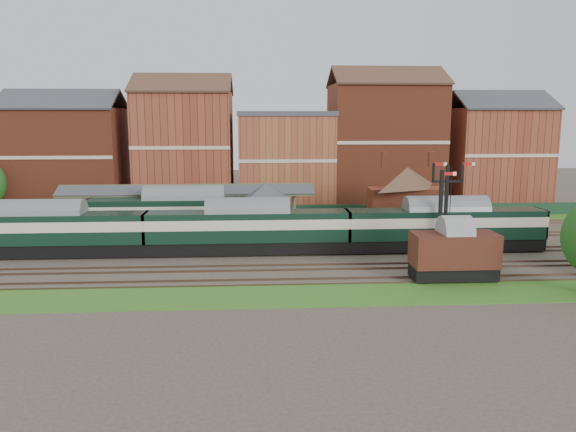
{
  "coord_description": "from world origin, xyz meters",
  "views": [
    {
      "loc": [
        -4.08,
        -48.26,
        11.92
      ],
      "look_at": [
        -1.07,
        2.0,
        3.0
      ],
      "focal_mm": 35.0,
      "sensor_mm": 36.0,
      "label": 1
    }
  ],
  "objects": [
    {
      "name": "brick_hut",
      "position": [
        5.0,
        3.25,
        1.2
      ],
      "size": [
        3.2,
        2.64,
        2.94
      ],
      "color": "brown",
      "rests_on": "ground"
    },
    {
      "name": "platform_railcar",
      "position": [
        -10.94,
        6.5,
        2.53
      ],
      "size": [
        18.87,
        2.97,
        4.35
      ],
      "color": "black",
      "rests_on": "ground"
    },
    {
      "name": "platform",
      "position": [
        -5.0,
        9.75,
        0.5
      ],
      "size": [
        55.0,
        3.4,
        1.0
      ],
      "primitive_type": "cube",
      "color": "#2D2D2D",
      "rests_on": "ground"
    },
    {
      "name": "town_backdrop",
      "position": [
        -0.18,
        25.0,
        7.0
      ],
      "size": [
        69.0,
        10.0,
        16.0
      ],
      "color": "brown",
      "rests_on": "ground"
    },
    {
      "name": "semaphore_siding",
      "position": [
        10.02,
        -7.0,
        4.16
      ],
      "size": [
        1.23,
        0.25,
        8.0
      ],
      "color": "black",
      "rests_on": "ground"
    },
    {
      "name": "semaphore_bracket",
      "position": [
        12.04,
        -2.5,
        4.63
      ],
      "size": [
        3.6,
        0.25,
        8.18
      ],
      "color": "black",
      "rests_on": "ground"
    },
    {
      "name": "dmu_train",
      "position": [
        -4.72,
        0.0,
        2.38
      ],
      "size": [
        52.83,
        2.78,
        4.06
      ],
      "color": "black",
      "rests_on": "ground"
    },
    {
      "name": "fence",
      "position": [
        0.0,
        18.0,
        0.75
      ],
      "size": [
        90.0,
        0.12,
        1.5
      ],
      "primitive_type": "cube",
      "color": "#193823",
      "rests_on": "ground"
    },
    {
      "name": "goods_van_a",
      "position": [
        10.49,
        -9.0,
        2.12
      ],
      "size": [
        6.15,
        2.67,
        3.73
      ],
      "color": "black",
      "rests_on": "ground"
    },
    {
      "name": "grass_back",
      "position": [
        0.0,
        16.0,
        0.03
      ],
      "size": [
        90.0,
        4.5,
        0.06
      ],
      "primitive_type": "cube",
      "color": "#2D6619",
      "rests_on": "ground"
    },
    {
      "name": "station_building",
      "position": [
        12.0,
        9.75,
        3.96
      ],
      "size": [
        8.1,
        8.1,
        5.9
      ],
      "color": "brown",
      "rests_on": "platform"
    },
    {
      "name": "ground",
      "position": [
        0.0,
        0.0,
        0.0
      ],
      "size": [
        160.0,
        160.0,
        0.0
      ],
      "primitive_type": "plane",
      "color": "#473D33",
      "rests_on": "ground"
    },
    {
      "name": "canopy",
      "position": [
        -11.0,
        9.75,
        4.58
      ],
      "size": [
        26.0,
        3.89,
        4.08
      ],
      "color": "brown",
      "rests_on": "platform"
    },
    {
      "name": "grass_front",
      "position": [
        0.0,
        -12.0,
        0.03
      ],
      "size": [
        90.0,
        5.0,
        0.06
      ],
      "primitive_type": "cube",
      "color": "#2D6619",
      "rests_on": "ground"
    },
    {
      "name": "signal_box",
      "position": [
        -3.0,
        3.25,
        3.19
      ],
      "size": [
        5.4,
        5.4,
        6.0
      ],
      "color": "#5A6B4C",
      "rests_on": "ground"
    }
  ]
}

